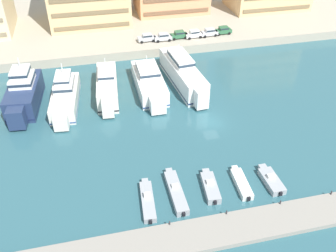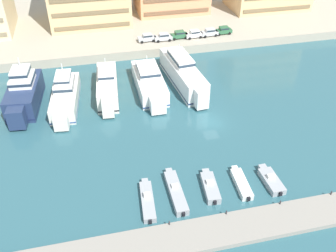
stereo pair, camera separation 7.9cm
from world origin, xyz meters
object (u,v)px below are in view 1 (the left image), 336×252
(car_silver_left, at_px, (163,37))
(motorboat_white_center_left, at_px, (241,183))
(car_green_center_right, at_px, (223,30))
(car_silver_center, at_px, (209,32))
(car_white_center_left, at_px, (194,34))
(car_green_mid_left, at_px, (179,34))
(motorboat_grey_far_left, at_px, (148,200))
(yacht_navy_far_left, at_px, (24,94))
(motorboat_grey_mid_left, at_px, (210,187))
(yacht_ivory_left, at_px, (65,95))
(yacht_white_center_left, at_px, (149,82))
(yacht_white_center, at_px, (183,73))
(yacht_ivory_mid_left, at_px, (107,86))
(motorboat_grey_left, at_px, (176,192))
(motorboat_grey_center, at_px, (271,180))
(car_silver_far_left, at_px, (147,37))

(car_silver_left, bearing_deg, motorboat_white_center_left, -88.88)
(car_green_center_right, bearing_deg, car_silver_left, -177.59)
(car_silver_center, bearing_deg, car_white_center_left, -177.70)
(motorboat_white_center_left, distance_m, car_green_mid_left, 46.60)
(motorboat_grey_far_left, xyz_separation_m, car_green_center_right, (27.18, 46.76, 2.56))
(motorboat_white_center_left, bearing_deg, yacht_navy_far_left, 137.53)
(motorboat_grey_far_left, bearing_deg, motorboat_grey_mid_left, 2.76)
(yacht_ivory_left, bearing_deg, motorboat_white_center_left, -48.79)
(yacht_white_center_left, xyz_separation_m, car_silver_left, (6.67, 17.85, 1.18))
(yacht_white_center, bearing_deg, yacht_navy_far_left, -177.77)
(motorboat_grey_mid_left, xyz_separation_m, car_white_center_left, (10.96, 45.80, 2.46))
(yacht_ivory_left, distance_m, car_silver_center, 38.99)
(motorboat_grey_far_left, bearing_deg, yacht_ivory_mid_left, 94.88)
(motorboat_grey_mid_left, relative_size, car_silver_left, 1.56)
(yacht_ivory_left, xyz_separation_m, yacht_white_center_left, (15.82, 1.44, -0.17))
(yacht_navy_far_left, distance_m, car_silver_left, 34.69)
(motorboat_grey_left, bearing_deg, motorboat_grey_far_left, -171.48)
(motorboat_grey_center, distance_m, car_silver_center, 47.11)
(yacht_white_center, bearing_deg, yacht_ivory_left, -173.99)
(car_green_center_right, bearing_deg, car_white_center_left, -175.87)
(motorboat_grey_center, bearing_deg, car_silver_center, 82.55)
(motorboat_grey_far_left, bearing_deg, yacht_white_center, 66.70)
(motorboat_white_center_left, bearing_deg, yacht_white_center, 91.27)
(motorboat_grey_center, bearing_deg, car_silver_left, 96.34)
(motorboat_grey_mid_left, height_order, motorboat_white_center_left, motorboat_grey_mid_left)
(car_silver_left, relative_size, car_white_center_left, 0.97)
(motorboat_grey_far_left, distance_m, car_white_center_left, 50.34)
(yacht_ivory_mid_left, height_order, motorboat_grey_far_left, yacht_ivory_mid_left)
(yacht_navy_far_left, height_order, motorboat_grey_left, yacht_navy_far_left)
(car_silver_far_left, bearing_deg, motorboat_grey_center, -79.25)
(yacht_navy_far_left, height_order, car_green_mid_left, yacht_navy_far_left)
(yacht_white_center_left, bearing_deg, motorboat_white_center_left, -74.95)
(motorboat_white_center_left, height_order, car_green_mid_left, car_green_mid_left)
(motorboat_grey_left, xyz_separation_m, motorboat_grey_mid_left, (4.81, -0.17, 0.01))
(car_green_center_right, bearing_deg, yacht_ivory_left, -151.93)
(yacht_ivory_left, bearing_deg, yacht_white_center_left, 5.20)
(yacht_navy_far_left, distance_m, yacht_white_center, 29.90)
(yacht_ivory_left, xyz_separation_m, motorboat_grey_left, (14.13, -26.26, -1.45))
(yacht_white_center_left, xyz_separation_m, car_silver_center, (17.92, 18.09, 1.18))
(motorboat_grey_mid_left, relative_size, car_green_center_right, 1.53)
(car_silver_far_left, bearing_deg, yacht_white_center, -77.02)
(yacht_ivory_mid_left, height_order, car_silver_center, yacht_ivory_mid_left)
(motorboat_grey_mid_left, height_order, car_green_mid_left, car_green_mid_left)
(yacht_white_center, relative_size, motorboat_grey_far_left, 2.64)
(yacht_ivory_left, distance_m, motorboat_grey_far_left, 28.75)
(yacht_white_center_left, distance_m, motorboat_grey_far_left, 28.89)
(motorboat_white_center_left, xyz_separation_m, car_silver_far_left, (-4.65, 46.48, 2.55))
(car_green_center_right, bearing_deg, yacht_white_center, -129.79)
(yacht_ivory_left, height_order, yacht_white_center, yacht_white_center)
(motorboat_grey_mid_left, relative_size, motorboat_white_center_left, 0.99)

